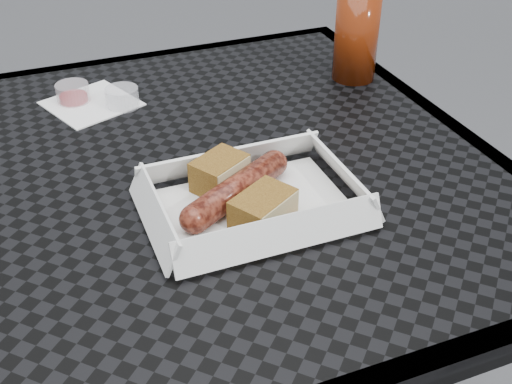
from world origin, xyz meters
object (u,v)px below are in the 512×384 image
at_px(food_tray, 253,207).
at_px(drink_glass, 356,35).
at_px(bratwurst, 237,189).
at_px(patio_table, 194,213).

distance_m(food_tray, drink_glass, 0.41).
relative_size(food_tray, bratwurst, 1.37).
relative_size(patio_table, food_tray, 3.64).
height_order(food_tray, drink_glass, drink_glass).
relative_size(bratwurst, drink_glass, 1.10).
bearing_deg(bratwurst, patio_table, 104.90).
distance_m(patio_table, bratwurst, 0.14).
xyz_separation_m(food_tray, bratwurst, (-0.01, 0.02, 0.02)).
bearing_deg(food_tray, bratwurst, 132.25).
bearing_deg(patio_table, bratwurst, -75.10).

